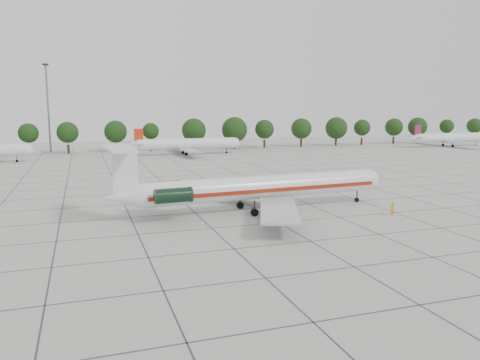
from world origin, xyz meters
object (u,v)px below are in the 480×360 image
(bg_airliner_c, at_px, (187,144))
(bg_airliner_e, at_px, (450,138))
(ground_crew, at_px, (393,209))
(floodlight_mast, at_px, (48,103))
(main_airliner, at_px, (251,188))

(bg_airliner_c, relative_size, bg_airliner_e, 1.00)
(bg_airliner_e, bearing_deg, ground_crew, -135.84)
(bg_airliner_c, bearing_deg, floodlight_mast, 150.66)
(main_airliner, xyz_separation_m, floodlight_mast, (-28.90, 93.72, 11.16))
(floodlight_mast, bearing_deg, bg_airliner_c, -29.34)
(main_airliner, relative_size, bg_airliner_c, 1.34)
(main_airliner, distance_m, floodlight_mast, 98.71)
(bg_airliner_c, distance_m, bg_airliner_e, 89.15)
(main_airliner, xyz_separation_m, bg_airliner_c, (7.72, 73.14, -0.21))
(bg_airliner_c, height_order, bg_airliner_e, same)
(ground_crew, relative_size, floodlight_mast, 0.07)
(main_airliner, distance_m, bg_airliner_c, 73.54)
(ground_crew, height_order, bg_airliner_e, bg_airliner_e)
(main_airliner, bearing_deg, bg_airliner_c, 80.26)
(ground_crew, distance_m, bg_airliner_c, 81.18)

